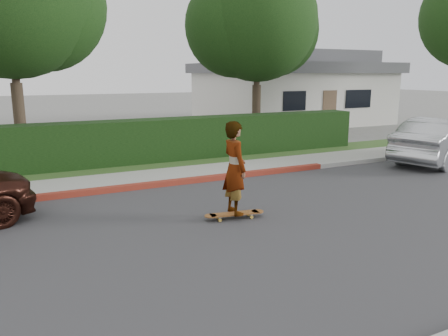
% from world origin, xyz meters
% --- Properties ---
extents(ground, '(120.00, 120.00, 0.00)m').
position_xyz_m(ground, '(0.00, 0.00, 0.00)').
color(ground, slate).
rests_on(ground, ground).
extents(road, '(60.00, 8.00, 0.01)m').
position_xyz_m(road, '(0.00, 0.00, 0.01)').
color(road, '#2D2D30').
rests_on(road, ground).
extents(curb_far, '(60.00, 0.20, 0.15)m').
position_xyz_m(curb_far, '(0.00, 4.10, 0.07)').
color(curb_far, '#9E9E99').
rests_on(curb_far, ground).
extents(curb_red_section, '(12.00, 0.21, 0.15)m').
position_xyz_m(curb_red_section, '(-5.00, 4.10, 0.08)').
color(curb_red_section, maroon).
rests_on(curb_red_section, ground).
extents(sidewalk_far, '(60.00, 1.60, 0.12)m').
position_xyz_m(sidewalk_far, '(0.00, 5.00, 0.06)').
color(sidewalk_far, gray).
rests_on(sidewalk_far, ground).
extents(planting_strip, '(60.00, 1.60, 0.10)m').
position_xyz_m(planting_strip, '(0.00, 6.60, 0.05)').
color(planting_strip, '#2D4C1E').
rests_on(planting_strip, ground).
extents(hedge, '(15.00, 1.00, 1.50)m').
position_xyz_m(hedge, '(-3.00, 7.20, 0.75)').
color(hedge, black).
rests_on(hedge, ground).
extents(tree_center, '(5.66, 4.84, 7.44)m').
position_xyz_m(tree_center, '(1.49, 9.19, 4.90)').
color(tree_center, '#33261C').
rests_on(tree_center, ground).
extents(house, '(10.60, 8.60, 4.30)m').
position_xyz_m(house, '(8.00, 16.00, 2.10)').
color(house, beige).
rests_on(house, ground).
extents(skateboard, '(1.31, 0.45, 0.12)m').
position_xyz_m(skateboard, '(-3.72, 0.85, 0.11)').
color(skateboard, gold).
rests_on(skateboard, ground).
extents(skateboarder, '(0.46, 0.70, 1.93)m').
position_xyz_m(skateboarder, '(-3.72, 0.85, 1.10)').
color(skateboarder, white).
rests_on(skateboarder, skateboard).
extents(car_silver, '(4.90, 2.91, 1.53)m').
position_xyz_m(car_silver, '(5.31, 3.06, 0.76)').
color(car_silver, '#B6BABE').
rests_on(car_silver, ground).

